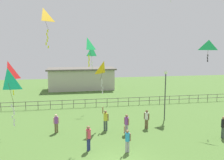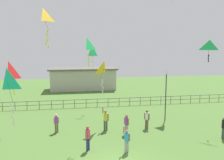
% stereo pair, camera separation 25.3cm
% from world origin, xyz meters
% --- Properties ---
extents(lamppost, '(0.36, 0.36, 4.78)m').
position_xyz_m(lamppost, '(6.20, 7.99, 3.44)').
color(lamppost, '#38383D').
rests_on(lamppost, ground_plane).
extents(person_0, '(0.35, 0.43, 1.71)m').
position_xyz_m(person_0, '(-1.46, 2.70, 0.98)').
color(person_0, navy).
rests_on(person_0, ground_plane).
extents(person_1, '(0.32, 0.51, 1.71)m').
position_xyz_m(person_1, '(8.77, 2.96, 0.98)').
color(person_1, '#3F4C47').
rests_on(person_1, ground_plane).
extents(person_2, '(0.32, 0.42, 1.64)m').
position_xyz_m(person_2, '(1.73, 5.01, 0.94)').
color(person_2, '#99999E').
rests_on(person_2, ground_plane).
extents(person_3, '(0.53, 0.36, 2.04)m').
position_xyz_m(person_3, '(0.21, 6.13, 1.03)').
color(person_3, '#3F4C47').
rests_on(person_3, ground_plane).
extents(person_4, '(0.48, 0.29, 1.81)m').
position_xyz_m(person_4, '(1.03, 1.97, 0.91)').
color(person_4, '#99999E').
rests_on(person_4, ground_plane).
extents(person_6, '(0.46, 0.29, 1.54)m').
position_xyz_m(person_6, '(-3.79, 6.40, 0.89)').
color(person_6, brown).
rests_on(person_6, ground_plane).
extents(person_7, '(0.38, 0.37, 1.63)m').
position_xyz_m(person_7, '(3.72, 5.99, 0.94)').
color(person_7, brown).
rests_on(person_7, ground_plane).
extents(kite_0, '(1.00, 1.01, 2.72)m').
position_xyz_m(kite_0, '(-4.29, 5.01, 8.88)').
color(kite_0, yellow).
extents(kite_1, '(1.16, 1.16, 2.68)m').
position_xyz_m(kite_1, '(-7.45, 7.43, 4.96)').
color(kite_1, red).
extents(kite_2, '(0.77, 1.33, 3.25)m').
position_xyz_m(kite_2, '(-5.81, 0.99, 4.87)').
color(kite_2, '#19B2B2').
extents(kite_3, '(1.09, 1.06, 1.83)m').
position_xyz_m(kite_3, '(9.01, 5.80, 7.00)').
color(kite_3, '#1EB759').
extents(kite_4, '(0.91, 1.12, 2.40)m').
position_xyz_m(kite_4, '(-0.18, 13.23, 6.32)').
color(kite_4, '#1EB759').
extents(kite_6, '(0.86, 1.00, 2.09)m').
position_xyz_m(kite_6, '(-1.31, 4.72, 7.05)').
color(kite_6, '#1EB759').
extents(kite_8, '(1.09, 1.13, 2.83)m').
position_xyz_m(kite_8, '(0.24, 7.07, 5.08)').
color(kite_8, yellow).
extents(waterfront_railing, '(36.04, 0.06, 0.95)m').
position_xyz_m(waterfront_railing, '(-0.34, 14.00, 0.62)').
color(waterfront_railing, '#4C4742').
rests_on(waterfront_railing, ground_plane).
extents(pavilion_building, '(11.07, 4.85, 3.54)m').
position_xyz_m(pavilion_building, '(-0.82, 26.00, 1.79)').
color(pavilion_building, '#B7B2A3').
rests_on(pavilion_building, ground_plane).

